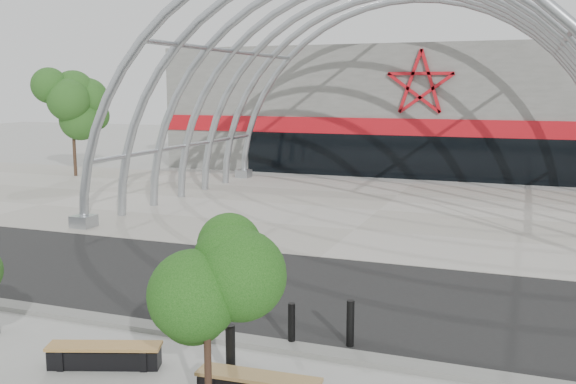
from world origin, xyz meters
TOP-DOWN VIEW (x-y plane):
  - ground at (0.00, 0.00)m, footprint 140.00×140.00m
  - road at (0.00, 3.50)m, footprint 140.00×7.00m
  - forecourt at (0.00, 15.50)m, footprint 60.00×17.00m
  - kerb at (0.00, -0.25)m, footprint 60.00×0.50m
  - arena_building at (0.00, 33.45)m, footprint 34.00×15.24m
  - vault_canopy at (0.00, 15.50)m, footprint 20.80×15.80m
  - street_tree_1 at (1.54, -3.66)m, footprint 1.44×1.44m
  - bench_0 at (-1.47, -2.26)m, footprint 2.24×1.20m
  - bollard_1 at (-0.64, -0.03)m, footprint 0.18×0.18m
  - bollard_2 at (1.59, -0.02)m, footprint 0.15×0.15m
  - bollard_3 at (1.13, -2.01)m, footprint 0.18×0.18m
  - bollard_4 at (2.75, 0.38)m, footprint 0.16×0.16m
  - bg_tree_0 at (-20.00, 20.00)m, footprint 3.00×3.00m

SIDE VIEW (x-z plane):
  - ground at x=0.00m, z-range 0.00..0.00m
  - road at x=0.00m, z-range 0.00..0.02m
  - vault_canopy at x=0.00m, z-range -10.16..10.20m
  - forecourt at x=0.00m, z-range 0.00..0.04m
  - kerb at x=0.00m, z-range 0.00..0.12m
  - bench_0 at x=-1.47m, z-range -0.01..0.46m
  - bollard_2 at x=1.59m, z-range 0.00..0.94m
  - bollard_4 at x=2.75m, z-range 0.00..1.02m
  - bollard_3 at x=1.13m, z-range 0.00..1.11m
  - bollard_1 at x=-0.64m, z-range 0.00..1.13m
  - street_tree_1 at x=1.54m, z-range 0.74..4.15m
  - arena_building at x=0.00m, z-range -0.01..7.99m
  - bg_tree_0 at x=-20.00m, z-range 1.41..7.86m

